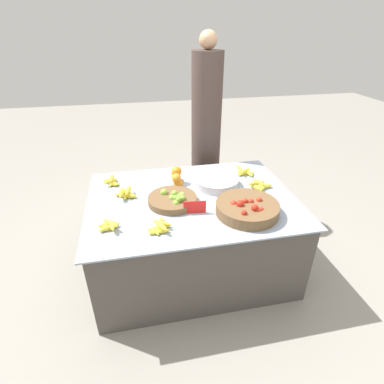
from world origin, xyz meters
TOP-DOWN VIEW (x-y plane):
  - ground_plane at (0.00, 0.00)m, footprint 12.00×12.00m
  - market_table at (0.00, 0.00)m, footprint 1.50×1.11m
  - lime_bowl at (-0.15, -0.04)m, footprint 0.35×0.35m
  - tomato_basket at (0.32, -0.27)m, footprint 0.42×0.42m
  - orange_pile at (-0.07, 0.23)m, footprint 0.09×0.21m
  - metal_bowl at (0.23, 0.15)m, footprint 0.34×0.34m
  - price_sign at (-0.02, -0.20)m, footprint 0.15×0.02m
  - banana_bunch_front_left at (-0.48, 0.12)m, footprint 0.17×0.17m
  - banana_bunch_middle_left at (0.55, 0.05)m, footprint 0.20×0.17m
  - banana_bunch_middle_right at (-0.58, -0.27)m, footprint 0.13×0.14m
  - banana_bunch_front_center at (-0.27, -0.34)m, footprint 0.16×0.19m
  - banana_bunch_front_right at (0.52, 0.30)m, footprint 0.15×0.18m
  - banana_bunch_back_center at (-0.59, 0.34)m, footprint 0.15×0.15m
  - vendor_person at (0.31, 0.86)m, footprint 0.28×0.28m

SIDE VIEW (x-z plane):
  - ground_plane at x=0.00m, z-range 0.00..0.00m
  - market_table at x=0.00m, z-range 0.00..0.64m
  - banana_bunch_front_center at x=-0.27m, z-range 0.63..0.69m
  - banana_bunch_front_right at x=0.52m, z-range 0.63..0.69m
  - banana_bunch_middle_left at x=0.55m, z-range 0.64..0.69m
  - banana_bunch_back_center at x=-0.59m, z-range 0.63..0.70m
  - banana_bunch_middle_right at x=-0.58m, z-range 0.64..0.70m
  - banana_bunch_front_left at x=-0.48m, z-range 0.63..0.70m
  - lime_bowl at x=-0.15m, z-range 0.63..0.71m
  - metal_bowl at x=0.23m, z-range 0.64..0.71m
  - tomato_basket at x=0.32m, z-range 0.62..0.74m
  - price_sign at x=-0.02m, z-range 0.64..0.73m
  - orange_pile at x=-0.07m, z-range 0.63..0.77m
  - vendor_person at x=0.31m, z-range -0.05..1.67m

